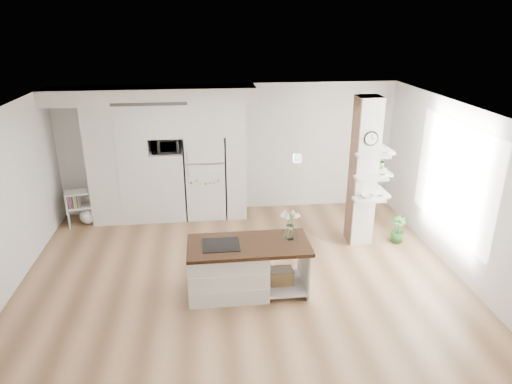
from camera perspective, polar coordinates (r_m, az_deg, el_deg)
floor at (r=7.42m, az=-1.78°, el=-11.07°), size 7.00×6.00×0.01m
room at (r=6.62m, az=-1.97°, el=2.64°), size 7.04×6.04×2.72m
cabinet_wall at (r=9.31m, az=-12.22°, el=5.42°), size 4.00×0.71×2.70m
refrigerator at (r=9.46m, az=-6.35°, el=2.01°), size 0.78×0.69×1.75m
column at (r=8.34m, az=13.98°, el=2.31°), size 0.69×0.90×2.70m
window at (r=8.04m, az=23.45°, el=1.57°), size 0.00×2.40×2.40m
pendant_light at (r=7.01m, az=11.96°, el=5.51°), size 0.12×0.12×0.10m
kitchen_island at (r=6.95m, az=-2.58°, el=-9.36°), size 1.81×0.87×1.38m
bookshelf at (r=9.82m, az=-20.64°, el=-2.07°), size 0.67×0.49×0.71m
floor_plant_a at (r=8.81m, az=12.73°, el=-4.14°), size 0.32×0.27×0.54m
floor_plant_b at (r=8.90m, az=17.31°, el=-4.51°), size 0.28×0.28×0.49m
microwave at (r=9.24m, az=-11.20°, el=5.78°), size 0.54×0.37×0.30m
shelf_plant at (r=8.52m, az=15.29°, el=3.82°), size 0.27×0.23×0.30m
decor_bowl at (r=8.23m, az=13.78°, el=-0.53°), size 0.22×0.22×0.05m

